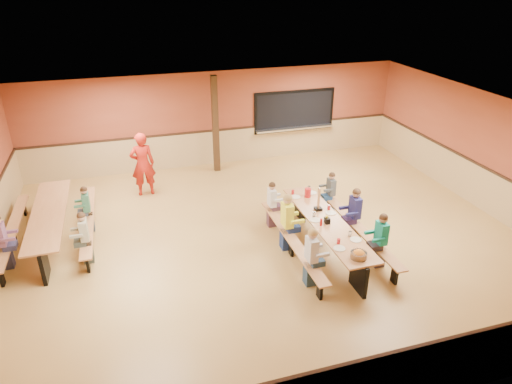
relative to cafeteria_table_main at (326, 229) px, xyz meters
name	(u,v)px	position (x,y,z in m)	size (l,w,h in m)	color
ground	(265,239)	(-1.17, 0.81, -0.53)	(12.00, 12.00, 0.00)	#A37A3E
room_envelope	(266,213)	(-1.17, 0.81, 0.16)	(12.04, 10.04, 3.02)	brown
kitchen_pass_through	(294,113)	(1.43, 5.77, 0.96)	(2.78, 0.28, 1.38)	black
structural_post	(215,125)	(-1.37, 5.21, 0.97)	(0.18, 0.18, 3.00)	#322010
cafeteria_table_main	(326,229)	(0.00, 0.00, 0.00)	(1.91, 3.70, 0.74)	#B57748
cafeteria_table_second	(50,220)	(-5.97, 2.22, 0.00)	(1.91, 3.70, 0.74)	#B57748
seated_child_white_left	(311,257)	(-0.83, -1.07, 0.10)	(0.39, 0.32, 1.26)	silver
seated_adult_yellow	(287,222)	(-0.83, 0.31, 0.15)	(0.44, 0.36, 1.34)	#F7FF37
seated_child_grey_left	(272,205)	(-0.83, 1.38, 0.06)	(0.35, 0.29, 1.17)	silver
seated_child_teal_right	(380,241)	(0.83, -0.90, 0.09)	(0.38, 0.31, 1.24)	#128E7C
seated_child_navy_right	(354,214)	(0.83, 0.26, 0.11)	(0.40, 0.33, 1.28)	navy
seated_child_char_right	(331,194)	(0.83, 1.53, 0.05)	(0.34, 0.28, 1.15)	#41484A
seated_child_purple_sec	(2,242)	(-6.80, 1.33, 0.10)	(0.39, 0.32, 1.25)	#845377
seated_child_green_sec	(87,209)	(-5.15, 2.44, 0.06)	(0.35, 0.28, 1.16)	#3A785C
seated_child_tan_sec	(85,238)	(-5.15, 1.05, 0.07)	(0.36, 0.30, 1.20)	#A2A183
standing_woman	(143,164)	(-3.68, 4.11, 0.39)	(0.67, 0.44, 1.83)	#B01F14
punch_pitcher	(308,193)	(0.05, 1.24, 0.32)	(0.16, 0.16, 0.22)	red
chip_bowl	(359,255)	(-0.02, -1.50, 0.29)	(0.32, 0.32, 0.15)	orange
napkin_dispenser	(327,221)	(-0.04, -0.09, 0.28)	(0.10, 0.14, 0.13)	black
condiment_mustard	(327,219)	(-0.04, -0.07, 0.30)	(0.06, 0.06, 0.17)	yellow
condiment_ketchup	(321,222)	(-0.21, -0.15, 0.30)	(0.06, 0.06, 0.17)	#B2140F
table_paddle	(318,205)	(0.02, 0.53, 0.35)	(0.16, 0.16, 0.56)	black
place_settings	(327,219)	(0.00, 0.00, 0.27)	(0.65, 3.30, 0.11)	beige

